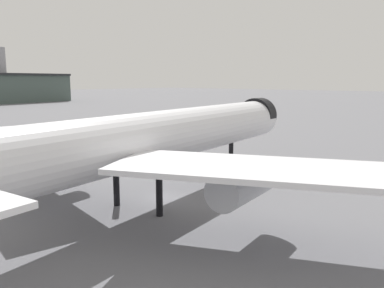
# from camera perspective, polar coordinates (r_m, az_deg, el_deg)

# --- Properties ---
(ground) EXTENTS (900.00, 900.00, 0.00)m
(ground) POSITION_cam_1_polar(r_m,az_deg,el_deg) (43.48, -4.05, -7.80)
(ground) COLOR slate
(airliner_near_gate) EXTENTS (59.13, 53.57, 15.54)m
(airliner_near_gate) POSITION_cam_1_polar(r_m,az_deg,el_deg) (39.65, -6.10, 0.65)
(airliner_near_gate) COLOR white
(airliner_near_gate) RESTS_ON ground
(baggage_tug_wing) EXTENTS (2.81, 3.56, 1.85)m
(baggage_tug_wing) POSITION_cam_1_polar(r_m,az_deg,el_deg) (75.68, -12.12, 0.13)
(baggage_tug_wing) COLOR black
(baggage_tug_wing) RESTS_ON ground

